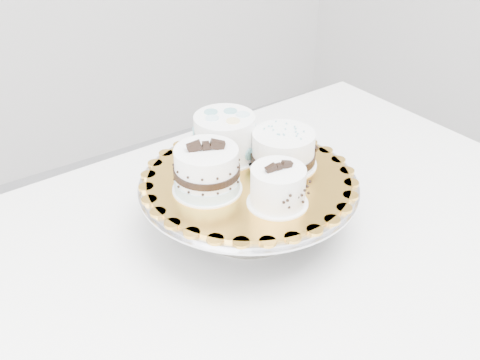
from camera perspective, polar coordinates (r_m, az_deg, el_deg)
table at (r=1.11m, az=1.40°, el=-8.89°), size 1.31×0.90×0.75m
cake_stand at (r=1.06m, az=0.81°, el=-1.52°), size 0.38×0.38×0.10m
cake_board at (r=1.04m, az=0.83°, el=0.08°), size 0.44×0.44×0.01m
cake_swirl at (r=0.96m, az=3.62°, el=-0.70°), size 0.10×0.10×0.08m
cake_banded at (r=0.99m, az=-3.17°, el=0.81°), size 0.14×0.14×0.10m
cake_dots at (r=1.09m, az=-1.46°, el=4.18°), size 0.14×0.14×0.08m
cake_ribbon at (r=1.07m, az=4.17°, el=2.87°), size 0.13×0.13×0.07m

